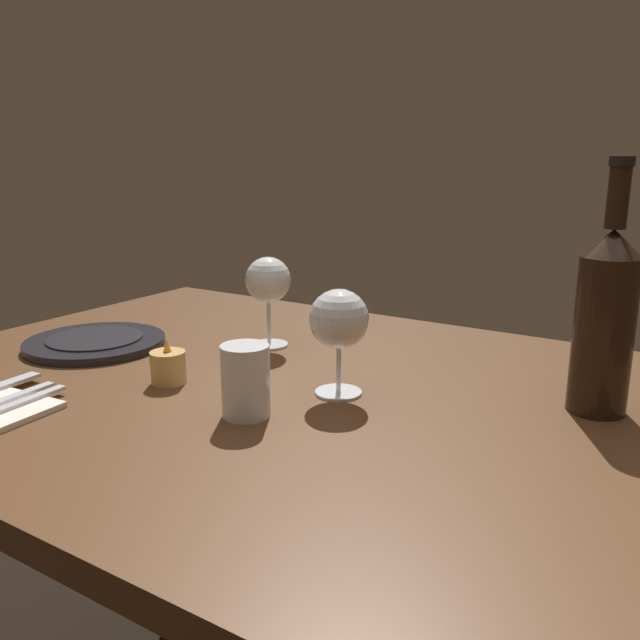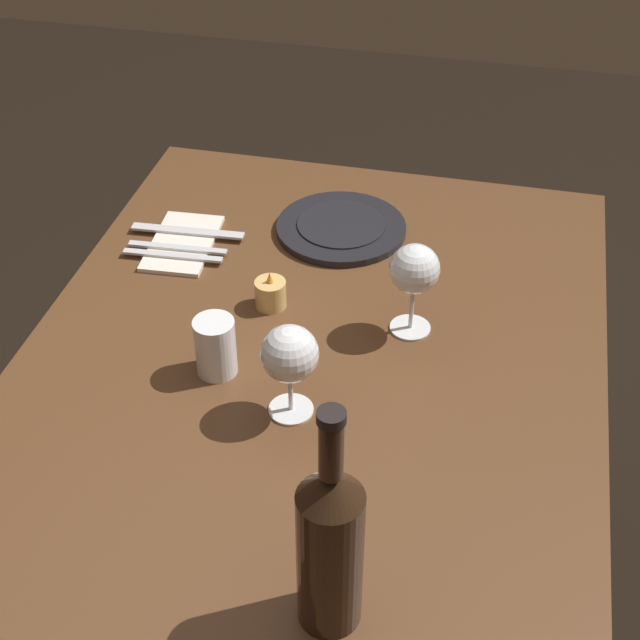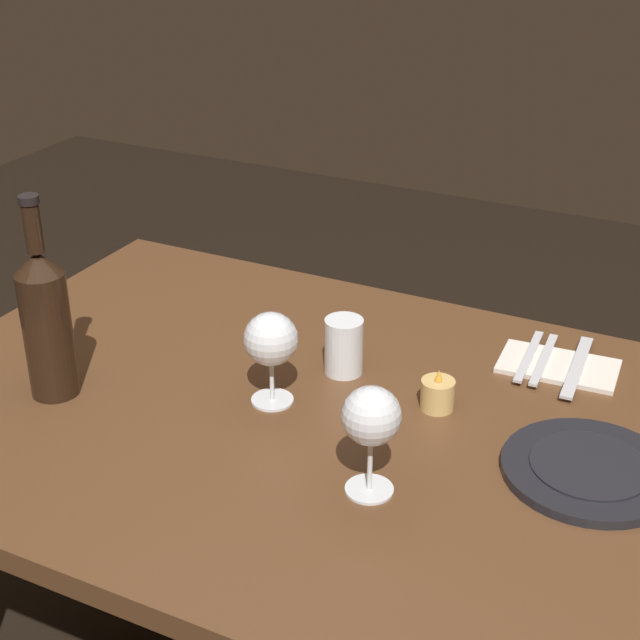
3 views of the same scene
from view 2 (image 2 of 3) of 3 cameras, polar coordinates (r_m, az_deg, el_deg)
name	(u,v)px [view 2 (image 2 of 3)]	position (r m, az deg, el deg)	size (l,w,h in m)	color
dining_table	(303,422)	(1.48, -1.04, -6.21)	(1.30, 0.90, 0.74)	#56351E
wine_glass_left	(414,271)	(1.44, 5.78, 2.97)	(0.08, 0.08, 0.16)	white
wine_glass_right	(287,355)	(1.29, -2.04, -2.16)	(0.08, 0.08, 0.15)	white
wine_bottle	(330,544)	(1.04, 0.61, -13.52)	(0.08, 0.08, 0.33)	black
water_tumbler	(216,349)	(1.41, -6.38, -1.80)	(0.06, 0.06, 0.09)	white
votive_candle	(271,294)	(1.54, -3.04, 1.57)	(0.05, 0.05, 0.07)	#DBB266
dinner_plate	(341,228)	(1.73, 1.30, 5.65)	(0.24, 0.24, 0.02)	black
folded_napkin	(183,243)	(1.71, -8.38, 4.66)	(0.20, 0.12, 0.01)	silver
fork_inner	(178,248)	(1.69, -8.68, 4.38)	(0.03, 0.18, 0.00)	silver
fork_outer	(173,256)	(1.67, -8.97, 3.91)	(0.03, 0.18, 0.00)	silver
table_knife	(188,231)	(1.73, -8.07, 5.38)	(0.03, 0.21, 0.00)	silver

